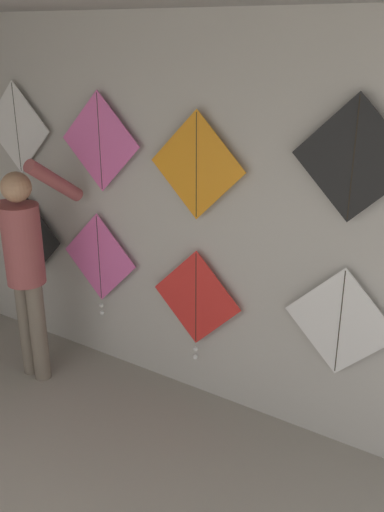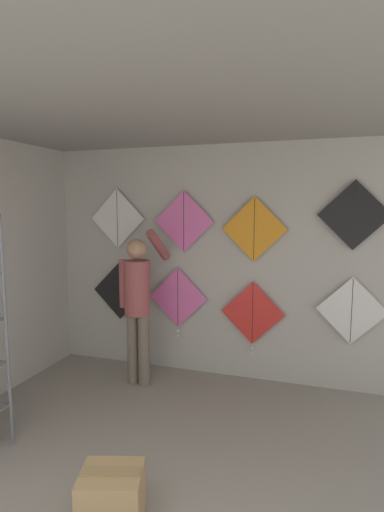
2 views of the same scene
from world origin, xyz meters
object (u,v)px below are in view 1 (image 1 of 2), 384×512
at_px(kite_0, 30,236).
at_px(kite_2, 196,300).
at_px(kite_4, 17,128).
at_px(kite_7, 354,159).
at_px(shopkeeper, 26,259).
at_px(kite_6, 197,166).
at_px(kite_3, 340,322).
at_px(kite_1, 99,260).
at_px(kite_5, 100,142).

relative_size(kite_0, kite_2, 0.85).
bearing_deg(kite_0, kite_4, 180.00).
bearing_deg(kite_7, kite_0, 180.00).
height_order(shopkeeper, kite_6, kite_6).
bearing_deg(kite_2, kite_3, 0.02).
distance_m(kite_0, kite_6, 1.94).
relative_size(kite_1, kite_4, 1.18).
bearing_deg(shopkeeper, kite_3, 16.55).
relative_size(kite_3, kite_6, 1.00).
bearing_deg(kite_4, kite_6, 0.00).
xyz_separation_m(kite_5, kite_7, (1.91, 0.00, 0.09)).
height_order(kite_1, kite_7, kite_7).
xyz_separation_m(shopkeeper, kite_1, (0.32, 0.48, -0.10)).
relative_size(kite_1, kite_5, 1.18).
distance_m(kite_1, kite_3, 2.02).
relative_size(shopkeeper, kite_4, 2.43).
height_order(kite_2, kite_7, kite_7).
distance_m(kite_3, kite_7, 1.04).
xyz_separation_m(kite_1, kite_7, (1.99, 0.00, 1.06)).
xyz_separation_m(kite_1, kite_6, (0.94, 0.00, 0.89)).
bearing_deg(kite_3, shopkeeper, -168.42).
bearing_deg(kite_5, kite_3, 0.00).
height_order(shopkeeper, kite_5, kite_5).
distance_m(shopkeeper, kite_0, 0.69).
relative_size(kite_4, kite_6, 1.00).
distance_m(shopkeeper, kite_2, 1.36).
height_order(kite_3, kite_4, kite_4).
bearing_deg(kite_0, kite_5, 0.00).
xyz_separation_m(kite_2, kite_6, (0.00, 0.00, 1.00)).
relative_size(shopkeeper, kite_7, 2.43).
bearing_deg(kite_7, shopkeeper, -168.31).
relative_size(kite_0, kite_6, 1.00).
relative_size(kite_1, kite_3, 1.18).
relative_size(kite_3, kite_5, 1.00).
xyz_separation_m(kite_0, kite_4, (-0.01, 0.00, 0.94)).
bearing_deg(kite_3, kite_7, 180.00).
relative_size(kite_0, kite_5, 1.00).
bearing_deg(kite_1, kite_3, 0.01).
height_order(kite_3, kite_6, kite_6).
bearing_deg(kite_0, kite_6, 0.00).
bearing_deg(kite_4, kite_3, 0.00).
bearing_deg(shopkeeper, kite_4, 141.35).
distance_m(kite_1, kite_6, 1.29).
distance_m(shopkeeper, kite_4, 1.13).
relative_size(kite_1, kite_2, 1.00).
bearing_deg(kite_5, kite_4, 180.00).
bearing_deg(kite_2, kite_1, 180.00).
distance_m(kite_4, kite_5, 0.90).
height_order(kite_5, kite_7, kite_7).
height_order(kite_2, kite_4, kite_4).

